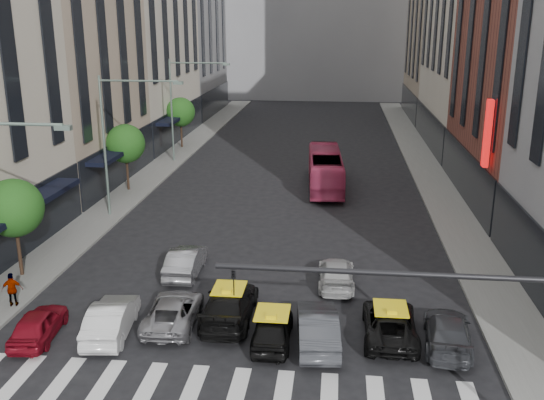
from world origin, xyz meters
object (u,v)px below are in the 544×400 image
(pedestrian_far, at_px, (12,290))
(car_red, at_px, (38,324))
(bus, at_px, (325,170))
(taxi_center, at_px, (272,328))
(taxi_left, at_px, (229,304))
(streetlamp_far, at_px, (182,97))
(streetlamp_mid, at_px, (118,128))
(car_white_front, at_px, (111,318))

(pedestrian_far, bearing_deg, car_red, 119.05)
(pedestrian_far, bearing_deg, bus, -136.99)
(taxi_center, distance_m, bus, 23.76)
(taxi_left, height_order, pedestrian_far, pedestrian_far)
(taxi_left, xyz_separation_m, pedestrian_far, (-9.80, -0.03, 0.20))
(car_red, relative_size, taxi_left, 0.73)
(streetlamp_far, xyz_separation_m, bus, (12.97, -7.32, -4.47))
(streetlamp_mid, relative_size, car_red, 2.44)
(taxi_left, xyz_separation_m, bus, (3.52, 21.98, 0.70))
(car_red, bearing_deg, streetlamp_mid, -88.90)
(streetlamp_far, xyz_separation_m, taxi_left, (9.45, -29.30, -5.17))
(streetlamp_far, distance_m, car_white_front, 31.85)
(taxi_center, bearing_deg, car_white_front, -0.57)
(streetlamp_mid, height_order, pedestrian_far, streetlamp_mid)
(streetlamp_mid, distance_m, taxi_left, 17.11)
(car_red, height_order, car_white_front, car_white_front)
(streetlamp_far, height_order, taxi_left, streetlamp_far)
(streetlamp_far, distance_m, car_red, 32.22)
(taxi_left, relative_size, taxi_center, 1.32)
(car_white_front, height_order, taxi_center, car_white_front)
(pedestrian_far, bearing_deg, car_white_front, 145.90)
(taxi_center, distance_m, pedestrian_far, 11.97)
(car_white_front, relative_size, taxi_left, 0.85)
(car_white_front, bearing_deg, bus, -115.32)
(taxi_left, height_order, taxi_center, taxi_left)
(streetlamp_far, relative_size, pedestrian_far, 5.75)
(streetlamp_far, distance_m, taxi_center, 33.50)
(bus, bearing_deg, pedestrian_far, 55.40)
(bus, bearing_deg, streetlamp_mid, 30.39)
(streetlamp_mid, distance_m, streetlamp_far, 16.00)
(bus, xyz_separation_m, pedestrian_far, (-13.32, -22.01, -0.50))
(streetlamp_far, bearing_deg, pedestrian_far, -90.70)
(car_red, distance_m, taxi_left, 7.81)
(streetlamp_far, height_order, pedestrian_far, streetlamp_far)
(streetlamp_far, distance_m, pedestrian_far, 29.75)
(car_white_front, bearing_deg, car_red, 7.00)
(taxi_left, xyz_separation_m, taxi_center, (2.05, -1.72, -0.08))
(taxi_center, xyz_separation_m, pedestrian_far, (-11.85, 1.69, 0.28))
(taxi_center, height_order, pedestrian_far, pedestrian_far)
(taxi_left, bearing_deg, streetlamp_far, -72.46)
(car_red, distance_m, taxi_center, 9.50)
(taxi_center, bearing_deg, bus, -94.36)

